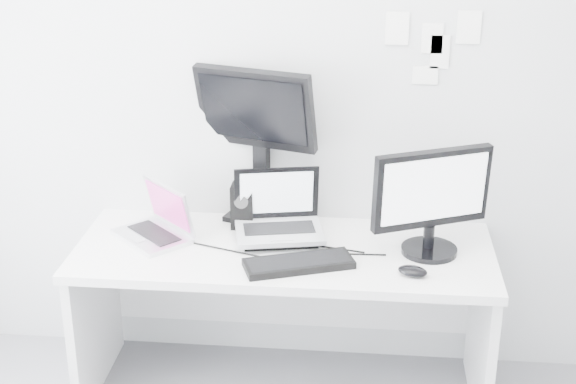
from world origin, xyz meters
name	(u,v)px	position (x,y,z in m)	size (l,w,h in m)	color
back_wall	(292,87)	(0.00, 1.60, 1.35)	(3.60, 3.60, 0.00)	#B3B5B7
desk	(284,322)	(0.00, 1.25, 0.36)	(1.80, 0.70, 0.73)	white
macbook	(150,212)	(-0.59, 1.29, 0.86)	(0.34, 0.25, 0.25)	silver
speaker	(243,206)	(-0.21, 1.46, 0.83)	(0.10, 0.10, 0.20)	black
dell_laptop	(279,208)	(-0.03, 1.32, 0.89)	(0.38, 0.29, 0.31)	#ADAFB4
rear_monitor	(258,143)	(-0.15, 1.55, 1.10)	(0.55, 0.20, 0.74)	black
samsung_monitor	(432,201)	(0.62, 1.27, 0.97)	(0.52, 0.24, 0.48)	black
keyboard	(299,264)	(0.08, 1.08, 0.74)	(0.45, 0.16, 0.03)	black
mouse	(413,271)	(0.54, 1.05, 0.75)	(0.12, 0.08, 0.04)	black
wall_note_0	(397,28)	(0.45, 1.59, 1.62)	(0.10, 0.00, 0.14)	white
wall_note_1	(432,38)	(0.60, 1.59, 1.58)	(0.09, 0.00, 0.13)	white
wall_note_2	(469,27)	(0.75, 1.59, 1.63)	(0.10, 0.00, 0.14)	white
wall_note_3	(425,75)	(0.58, 1.59, 1.42)	(0.11, 0.00, 0.08)	white
wall_note_4	(440,52)	(0.64, 1.59, 1.52)	(0.08, 0.00, 0.14)	white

